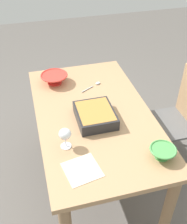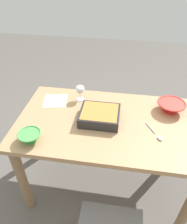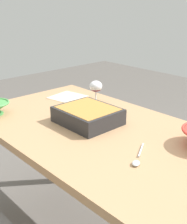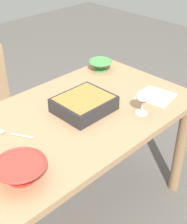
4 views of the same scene
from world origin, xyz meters
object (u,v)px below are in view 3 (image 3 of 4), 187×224
object	(u,v)px
wine_glass	(96,88)
serving_spoon	(137,159)
napkin	(68,97)
dining_table	(96,150)
casserole_dish	(88,115)

from	to	relation	value
wine_glass	serving_spoon	distance (m)	0.73
napkin	dining_table	bearing A→B (deg)	-22.20
casserole_dish	serving_spoon	size ratio (longest dim) A/B	1.61
dining_table	serving_spoon	bearing A→B (deg)	-16.49
dining_table	casserole_dish	world-z (taller)	casserole_dish
wine_glass	serving_spoon	bearing A→B (deg)	-29.68
casserole_dish	serving_spoon	xyz separation A→B (m)	(0.42, -0.11, -0.04)
serving_spoon	dining_table	bearing A→B (deg)	163.51
dining_table	casserole_dish	size ratio (longest dim) A/B	4.74
dining_table	serving_spoon	size ratio (longest dim) A/B	7.64
casserole_dish	napkin	world-z (taller)	casserole_dish
dining_table	wine_glass	xyz separation A→B (m)	(-0.28, 0.25, 0.22)
casserole_dish	napkin	bearing A→B (deg)	155.31
dining_table	serving_spoon	xyz separation A→B (m)	(0.35, -0.10, 0.13)
serving_spoon	napkin	xyz separation A→B (m)	(-0.83, 0.30, -0.01)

